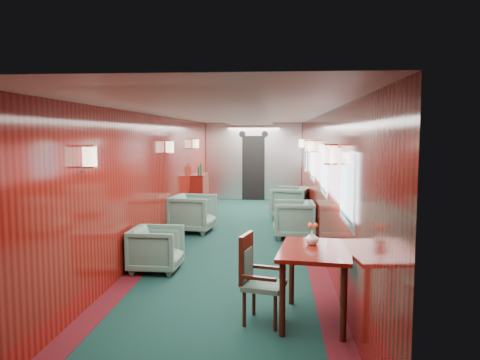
{
  "coord_description": "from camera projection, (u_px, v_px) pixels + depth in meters",
  "views": [
    {
      "loc": [
        0.72,
        -8.65,
        2.05
      ],
      "look_at": [
        0.0,
        0.49,
        1.15
      ],
      "focal_mm": 35.0,
      "sensor_mm": 36.0,
      "label": 1
    }
  ],
  "objects": [
    {
      "name": "armchair_right_far",
      "position": [
        290.0,
        202.0,
        11.4
      ],
      "size": [
        1.03,
        1.01,
        0.78
      ],
      "primitive_type": "imported",
      "rotation": [
        0.0,
        0.0,
        -1.81
      ],
      "color": "#1F4840",
      "rests_on": "ground"
    },
    {
      "name": "bulkhead",
      "position": [
        254.0,
        162.0,
        14.59
      ],
      "size": [
        2.98,
        0.17,
        2.39
      ],
      "color": "silver",
      "rests_on": "ground"
    },
    {
      "name": "armchair_left_far",
      "position": [
        193.0,
        213.0,
        9.81
      ],
      "size": [
        0.97,
        0.95,
        0.79
      ],
      "primitive_type": "imported",
      "rotation": [
        0.0,
        0.0,
        1.44
      ],
      "color": "#1F4840",
      "rests_on": "ground"
    },
    {
      "name": "windows_right",
      "position": [
        317.0,
        166.0,
        8.83
      ],
      "size": [
        0.02,
        8.6,
        0.8
      ],
      "color": "#A8AAAE",
      "rests_on": "ground"
    },
    {
      "name": "dining_table",
      "position": [
        315.0,
        260.0,
        5.09
      ],
      "size": [
        0.9,
        1.18,
        0.81
      ],
      "rotation": [
        0.0,
        0.0,
        -0.13
      ],
      "color": "maroon",
      "rests_on": "ground"
    },
    {
      "name": "flower_vase",
      "position": [
        312.0,
        238.0,
        5.25
      ],
      "size": [
        0.16,
        0.16,
        0.16
      ],
      "primitive_type": "imported",
      "rotation": [
        0.0,
        0.0,
        0.08
      ],
      "color": "silver",
      "rests_on": "dining_table"
    },
    {
      "name": "armchair_left_near",
      "position": [
        156.0,
        249.0,
        7.01
      ],
      "size": [
        0.76,
        0.74,
        0.67
      ],
      "primitive_type": "imported",
      "rotation": [
        0.0,
        0.0,
        1.54
      ],
      "color": "#1F4840",
      "rests_on": "ground"
    },
    {
      "name": "armchair_right_near",
      "position": [
        293.0,
        219.0,
        9.29
      ],
      "size": [
        0.81,
        0.78,
        0.73
      ],
      "primitive_type": "imported",
      "rotation": [
        0.0,
        0.0,
        -1.57
      ],
      "color": "#1F4840",
      "rests_on": "ground"
    },
    {
      "name": "room",
      "position": [
        238.0,
        157.0,
        8.68
      ],
      "size": [
        12.0,
        12.1,
        2.4
      ],
      "color": "#0C2C25",
      "rests_on": "ground"
    },
    {
      "name": "side_chair",
      "position": [
        256.0,
        275.0,
        5.09
      ],
      "size": [
        0.52,
        0.54,
        0.97
      ],
      "rotation": [
        0.0,
        0.0,
        -0.26
      ],
      "color": "#1F4840",
      "rests_on": "ground"
    },
    {
      "name": "wall_sconces",
      "position": [
        240.0,
        147.0,
        9.23
      ],
      "size": [
        2.97,
        7.97,
        0.25
      ],
      "color": "beige",
      "rests_on": "ground"
    },
    {
      "name": "credenza",
      "position": [
        200.0,
        192.0,
        12.63
      ],
      "size": [
        0.34,
        1.1,
        1.26
      ],
      "color": "maroon",
      "rests_on": "ground"
    }
  ]
}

